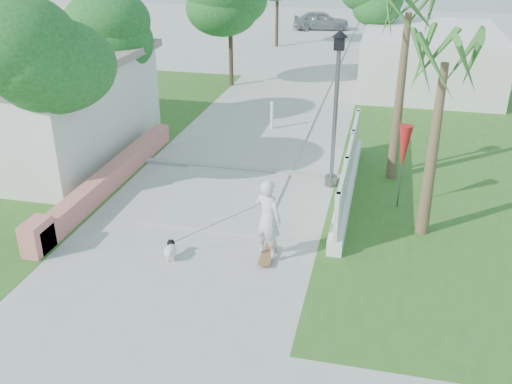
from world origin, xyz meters
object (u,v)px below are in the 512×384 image
(skateboarder, at_px, (237,222))
(dog, at_px, (171,250))
(street_lamp, at_px, (336,105))
(parked_car, at_px, (321,20))
(patio_umbrella, at_px, (404,148))
(bollard, at_px, (272,115))

(skateboarder, xyz_separation_m, dog, (-1.47, -0.43, -0.67))
(skateboarder, relative_size, dog, 4.32)
(street_lamp, bearing_deg, dog, -122.50)
(street_lamp, relative_size, parked_car, 1.11)
(street_lamp, xyz_separation_m, dog, (-3.11, -4.88, -2.20))
(patio_umbrella, bearing_deg, parked_car, 101.38)
(patio_umbrella, distance_m, dog, 6.50)
(bollard, height_order, parked_car, parked_car)
(bollard, xyz_separation_m, dog, (-0.41, -9.38, -0.36))
(patio_umbrella, xyz_separation_m, dog, (-5.01, -3.88, -1.46))
(dog, distance_m, parked_car, 32.09)
(patio_umbrella, relative_size, dog, 3.93)
(parked_car, bearing_deg, bollard, 174.44)
(street_lamp, relative_size, dog, 7.58)
(bollard, distance_m, parked_car, 22.72)
(bollard, bearing_deg, parked_car, 92.71)
(street_lamp, relative_size, skateboarder, 1.75)
(skateboarder, bearing_deg, patio_umbrella, -111.44)
(patio_umbrella, bearing_deg, bollard, 129.91)
(bollard, xyz_separation_m, patio_umbrella, (4.60, -5.50, 1.10))
(street_lamp, relative_size, bollard, 4.07)
(skateboarder, distance_m, dog, 1.67)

